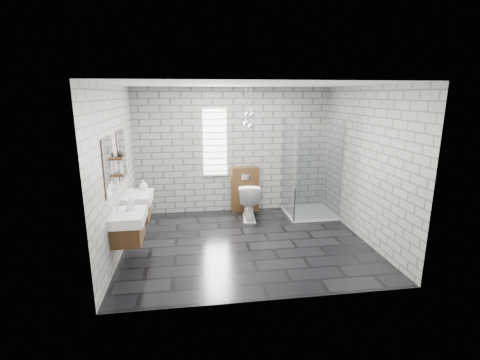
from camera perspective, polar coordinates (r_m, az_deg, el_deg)
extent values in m
cube|color=black|center=(6.25, 1.04, -10.26)|extent=(4.20, 3.60, 0.02)
cube|color=white|center=(5.70, 1.17, 15.53)|extent=(4.20, 3.60, 0.02)
cube|color=gray|center=(7.59, -1.11, 4.83)|extent=(4.20, 0.02, 2.70)
cube|color=gray|center=(4.11, 5.20, -3.12)|extent=(4.20, 0.02, 2.70)
cube|color=gray|center=(5.87, -19.67, 1.31)|extent=(0.02, 3.60, 2.70)
cube|color=gray|center=(6.50, 19.79, 2.47)|extent=(0.02, 3.60, 2.70)
cube|color=#492E16|center=(5.52, -17.87, -8.04)|extent=(0.42, 0.62, 0.30)
cube|color=silver|center=(5.47, -15.81, -7.72)|extent=(0.02, 0.35, 0.01)
cube|color=white|center=(5.43, -17.79, -5.83)|extent=(0.47, 0.70, 0.15)
cylinder|color=silver|center=(5.42, -19.51, -4.51)|extent=(0.04, 0.04, 0.12)
cylinder|color=silver|center=(5.40, -19.03, -4.00)|extent=(0.10, 0.02, 0.02)
cube|color=white|center=(5.28, -20.73, 2.09)|extent=(0.03, 0.55, 0.80)
cube|color=#492E16|center=(5.28, -20.86, 2.09)|extent=(0.01, 0.59, 0.84)
cube|color=#492E16|center=(6.44, -16.46, -4.75)|extent=(0.42, 0.62, 0.30)
cube|color=silver|center=(6.41, -14.70, -4.46)|extent=(0.02, 0.35, 0.01)
cube|color=white|center=(6.37, -16.37, -2.83)|extent=(0.47, 0.70, 0.15)
cylinder|color=silver|center=(6.36, -17.84, -1.70)|extent=(0.04, 0.04, 0.12)
cylinder|color=silver|center=(6.34, -17.43, -1.25)|extent=(0.10, 0.02, 0.02)
cube|color=white|center=(6.24, -18.83, 3.95)|extent=(0.03, 0.55, 0.80)
cube|color=#492E16|center=(6.24, -18.94, 3.95)|extent=(0.01, 0.59, 0.84)
cube|color=#492E16|center=(5.82, -18.97, 0.95)|extent=(0.14, 0.30, 0.03)
cube|color=#492E16|center=(5.77, -19.17, 3.47)|extent=(0.14, 0.30, 0.03)
cube|color=white|center=(7.50, -4.15, 6.22)|extent=(0.50, 0.02, 1.40)
cube|color=silver|center=(7.42, -4.24, 11.73)|extent=(0.56, 0.04, 0.04)
cube|color=silver|center=(7.61, -4.05, 0.83)|extent=(0.56, 0.04, 0.04)
cube|color=silver|center=(7.59, -4.06, 1.48)|extent=(0.48, 0.01, 0.02)
cube|color=silver|center=(7.56, -4.07, 2.52)|extent=(0.48, 0.01, 0.02)
cube|color=silver|center=(7.53, -4.09, 3.56)|extent=(0.48, 0.01, 0.02)
cube|color=silver|center=(7.51, -4.11, 4.62)|extent=(0.48, 0.01, 0.02)
cube|color=silver|center=(7.49, -4.13, 5.67)|extent=(0.48, 0.01, 0.02)
cube|color=silver|center=(7.47, -4.15, 6.74)|extent=(0.48, 0.01, 0.02)
cube|color=silver|center=(7.45, -4.17, 7.80)|extent=(0.48, 0.01, 0.02)
cube|color=silver|center=(7.44, -4.19, 8.88)|extent=(0.48, 0.01, 0.02)
cube|color=silver|center=(7.43, -4.21, 9.95)|extent=(0.48, 0.01, 0.03)
cube|color=silver|center=(7.42, -4.22, 11.03)|extent=(0.48, 0.01, 0.03)
cube|color=#492E16|center=(7.70, 0.83, -1.52)|extent=(0.60, 0.20, 1.00)
cube|color=silver|center=(7.52, 0.96, 0.47)|extent=(0.18, 0.01, 0.12)
cube|color=white|center=(7.79, 11.22, -5.22)|extent=(1.00, 1.00, 0.06)
cube|color=silver|center=(7.08, 12.90, 1.17)|extent=(1.00, 0.01, 2.00)
cube|color=silver|center=(7.38, 7.99, 1.90)|extent=(0.01, 1.00, 2.00)
cube|color=silver|center=(6.92, 9.10, 1.06)|extent=(0.03, 0.03, 2.00)
cube|color=silver|center=(7.26, 16.43, 1.27)|extent=(0.03, 0.03, 2.00)
cylinder|color=silver|center=(7.85, 14.14, 2.86)|extent=(0.02, 0.02, 1.80)
cylinder|color=silver|center=(7.71, 13.99, 9.58)|extent=(0.14, 0.14, 0.02)
sphere|color=silver|center=(7.03, 0.91, 9.26)|extent=(0.09, 0.09, 0.09)
cylinder|color=silver|center=(7.01, 0.93, 12.38)|extent=(0.01, 0.01, 0.68)
sphere|color=silver|center=(7.10, 1.73, 8.91)|extent=(0.09, 0.09, 0.09)
cylinder|color=silver|center=(7.08, 1.75, 12.20)|extent=(0.01, 0.01, 0.73)
sphere|color=silver|center=(7.16, 1.11, 10.89)|extent=(0.09, 0.09, 0.09)
cylinder|color=silver|center=(7.15, 1.12, 13.18)|extent=(0.01, 0.01, 0.48)
sphere|color=silver|center=(7.16, 1.01, 9.52)|extent=(0.09, 0.09, 0.09)
cylinder|color=silver|center=(7.14, 1.02, 12.50)|extent=(0.01, 0.01, 0.66)
sphere|color=silver|center=(7.18, 1.94, 10.77)|extent=(0.09, 0.09, 0.09)
cylinder|color=silver|center=(7.17, 1.96, 13.12)|extent=(0.01, 0.01, 0.50)
imported|color=white|center=(7.26, 1.45, -3.44)|extent=(0.51, 0.80, 0.77)
imported|color=#B2B2B2|center=(5.49, -17.51, -3.59)|extent=(0.13, 0.13, 0.22)
imported|color=#B2B2B2|center=(6.56, -15.58, -0.77)|extent=(0.17, 0.17, 0.19)
imported|color=#B2B2B2|center=(5.73, -19.07, 2.06)|extent=(0.11, 0.11, 0.22)
imported|color=#B2B2B2|center=(5.77, -19.09, 4.16)|extent=(0.13, 0.13, 0.10)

